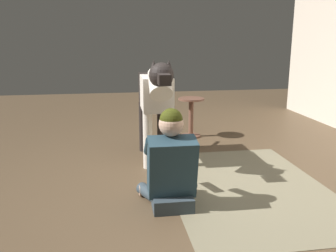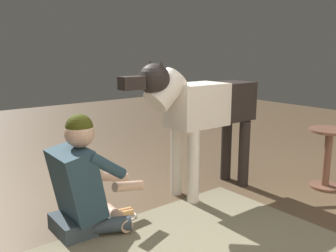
{
  "view_description": "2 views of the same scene",
  "coord_description": "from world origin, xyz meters",
  "px_view_note": "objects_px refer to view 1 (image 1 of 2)",
  "views": [
    {
      "loc": [
        3.18,
        -0.92,
        1.44
      ],
      "look_at": [
        -0.42,
        -0.34,
        0.54
      ],
      "focal_mm": 39.3,
      "sensor_mm": 36.0,
      "label": 1
    },
    {
      "loc": [
        1.32,
        1.9,
        1.3
      ],
      "look_at": [
        -0.5,
        -0.39,
        0.68
      ],
      "focal_mm": 39.22,
      "sensor_mm": 36.0,
      "label": 2
    }
  ],
  "objects_px": {
    "large_dog": "(156,96)",
    "round_side_table": "(191,114)",
    "person_sitting_on_floor": "(171,166)",
    "hot_dog_on_plate": "(166,187)"
  },
  "relations": [
    {
      "from": "large_dog",
      "to": "round_side_table",
      "type": "height_order",
      "value": "large_dog"
    },
    {
      "from": "large_dog",
      "to": "round_side_table",
      "type": "distance_m",
      "value": 1.29
    },
    {
      "from": "large_dog",
      "to": "person_sitting_on_floor",
      "type": "bearing_deg",
      "value": -0.96
    },
    {
      "from": "round_side_table",
      "to": "hot_dog_on_plate",
      "type": "bearing_deg",
      "value": -19.6
    },
    {
      "from": "large_dog",
      "to": "round_side_table",
      "type": "xyz_separation_m",
      "value": [
        -1.02,
        0.64,
        -0.45
      ]
    },
    {
      "from": "person_sitting_on_floor",
      "to": "large_dog",
      "type": "bearing_deg",
      "value": 179.04
    },
    {
      "from": "person_sitting_on_floor",
      "to": "large_dog",
      "type": "xyz_separation_m",
      "value": [
        -1.14,
        0.02,
        0.43
      ]
    },
    {
      "from": "person_sitting_on_floor",
      "to": "hot_dog_on_plate",
      "type": "bearing_deg",
      "value": 179.04
    },
    {
      "from": "large_dog",
      "to": "hot_dog_on_plate",
      "type": "relative_size",
      "value": 7.44
    },
    {
      "from": "hot_dog_on_plate",
      "to": "round_side_table",
      "type": "height_order",
      "value": "round_side_table"
    }
  ]
}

